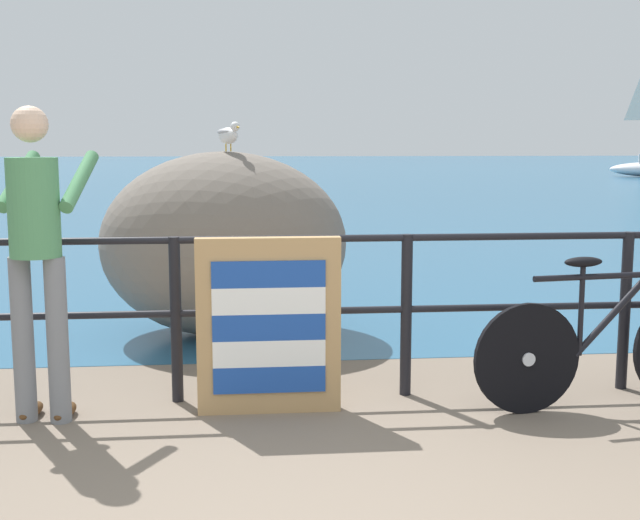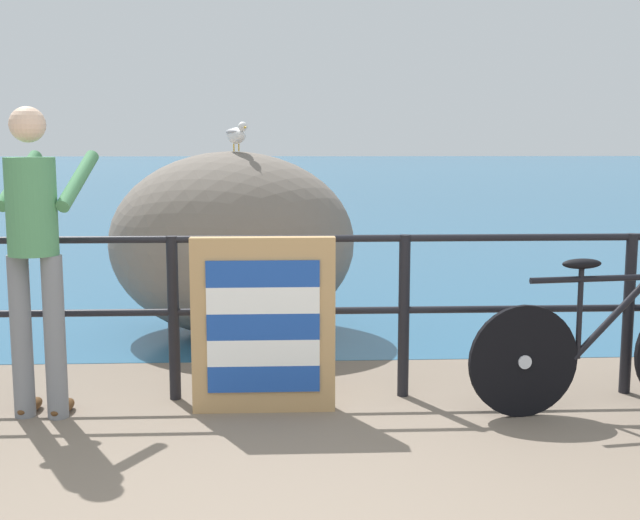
% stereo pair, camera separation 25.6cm
% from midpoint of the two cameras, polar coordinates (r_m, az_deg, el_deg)
% --- Properties ---
extents(ground_plane, '(120.00, 120.00, 0.10)m').
position_cam_midpoint_polar(ground_plane, '(22.85, -4.97, 4.08)').
color(ground_plane, '#756656').
extents(sea_surface, '(120.00, 90.00, 0.01)m').
position_cam_midpoint_polar(sea_surface, '(50.80, -5.23, 6.39)').
color(sea_surface, '#285B7F').
rests_on(sea_surface, ground_plane).
extents(promenade_railing, '(7.19, 0.07, 1.02)m').
position_cam_midpoint_polar(promenade_railing, '(5.02, -3.40, -2.64)').
color(promenade_railing, black).
rests_on(promenade_railing, ground_plane).
extents(bicycle, '(1.69, 0.48, 0.92)m').
position_cam_midpoint_polar(bicycle, '(5.15, 18.12, -5.58)').
color(bicycle, black).
rests_on(bicycle, ground_plane).
extents(person_at_railing, '(0.51, 0.66, 1.78)m').
position_cam_midpoint_polar(person_at_railing, '(4.86, -20.59, 0.73)').
color(person_at_railing, slate).
rests_on(person_at_railing, ground_plane).
extents(folded_deckchair_stack, '(0.84, 0.10, 1.04)m').
position_cam_midpoint_polar(folded_deckchair_stack, '(4.79, -5.13, -4.61)').
color(folded_deckchair_stack, tan).
rests_on(folded_deckchair_stack, ground_plane).
extents(breakwater_boulder_main, '(2.01, 1.59, 1.51)m').
position_cam_midpoint_polar(breakwater_boulder_main, '(6.76, -7.79, 1.12)').
color(breakwater_boulder_main, slate).
rests_on(breakwater_boulder_main, ground).
extents(seagull, '(0.23, 0.33, 0.23)m').
position_cam_midpoint_polar(seagull, '(6.64, -7.53, 8.73)').
color(seagull, gold).
rests_on(seagull, breakwater_boulder_main).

